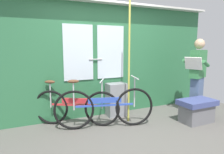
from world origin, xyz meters
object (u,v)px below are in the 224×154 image
at_px(passenger_reading_newspaper, 197,75).
at_px(trash_bin_by_wall, 116,99).
at_px(handrail_pole, 129,63).
at_px(bench_seat_corner, 197,110).
at_px(bicycle_near_door, 76,107).
at_px(bicycle_leaning_behind, 104,107).

distance_m(passenger_reading_newspaper, trash_bin_by_wall, 1.84).
xyz_separation_m(handrail_pole, bench_seat_corner, (1.17, -0.62, -0.92)).
bearing_deg(bench_seat_corner, handrail_pole, 152.31).
bearing_deg(bench_seat_corner, passenger_reading_newspaper, 44.55).
distance_m(bicycle_near_door, bench_seat_corner, 2.33).
relative_size(trash_bin_by_wall, bench_seat_corner, 1.00).
bearing_deg(handrail_pole, bicycle_near_door, 167.17).
relative_size(passenger_reading_newspaper, handrail_pole, 0.70).
relative_size(bicycle_leaning_behind, passenger_reading_newspaper, 1.08).
relative_size(bicycle_near_door, trash_bin_by_wall, 2.05).
bearing_deg(handrail_pole, passenger_reading_newspaper, -7.34).
bearing_deg(bicycle_near_door, handrail_pole, 17.29).
xyz_separation_m(trash_bin_by_wall, bench_seat_corner, (1.25, -1.01, -0.11)).
xyz_separation_m(passenger_reading_newspaper, bench_seat_corner, (-0.42, -0.41, -0.62)).
relative_size(passenger_reading_newspaper, trash_bin_by_wall, 2.33).
xyz_separation_m(bicycle_near_door, handrail_pole, (1.00, -0.23, 0.80)).
xyz_separation_m(bicycle_leaning_behind, bench_seat_corner, (1.73, -0.51, -0.14)).
bearing_deg(bicycle_leaning_behind, bicycle_near_door, 158.12).
relative_size(trash_bin_by_wall, handrail_pole, 0.30).
height_order(bicycle_near_door, trash_bin_by_wall, bicycle_near_door).
distance_m(trash_bin_by_wall, handrail_pole, 0.91).
distance_m(bicycle_leaning_behind, passenger_reading_newspaper, 2.20).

